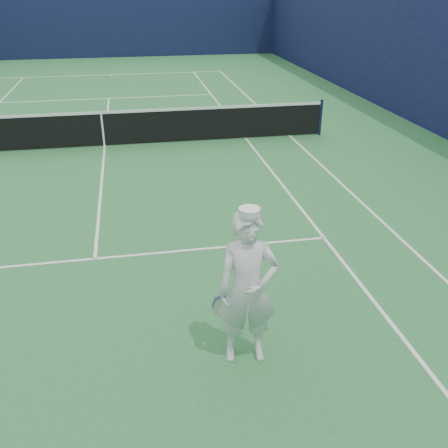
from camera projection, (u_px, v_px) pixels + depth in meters
name	position (u px, v px, depth m)	size (l,w,h in m)	color
ground	(105.00, 147.00, 14.13)	(80.00, 80.00, 0.00)	#2B7138
court_markings	(105.00, 147.00, 14.13)	(11.03, 23.83, 0.01)	white
windscreen_fence	(97.00, 74.00, 13.24)	(20.12, 36.12, 4.00)	#0E1436
tennis_net	(103.00, 128.00, 13.88)	(12.88, 0.09, 1.07)	#141E4C
tennis_player	(247.00, 289.00, 5.89)	(0.79, 0.56, 2.05)	white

